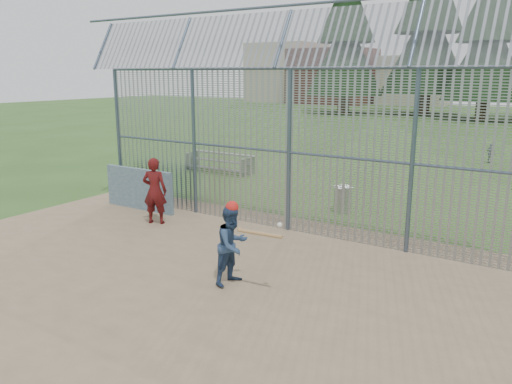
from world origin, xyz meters
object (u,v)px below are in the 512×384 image
Objects in this scene: batter at (232,245)px; onlooker at (155,191)px; trash_can at (343,199)px; dugout_wall at (139,189)px; bleacher at (219,162)px.

onlooker reaches higher than batter.
onlooker is at bearing 70.86° from batter.
batter reaches higher than trash_can.
onlooker is at bearing -29.65° from dugout_wall.
onlooker reaches higher than dugout_wall.
trash_can is 0.27× the size of bleacher.
onlooker is 2.14× the size of trash_can.
dugout_wall is at bearing -75.62° from bleacher.
trash_can is (3.69, 3.76, -0.52)m from onlooker.
trash_can reaches higher than bleacher.
dugout_wall is 5.89m from trash_can.
onlooker is (1.38, -0.79, 0.28)m from dugout_wall.
bleacher is at bearing 156.30° from trash_can.
dugout_wall is 3.05× the size of trash_can.
dugout_wall reaches higher than bleacher.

